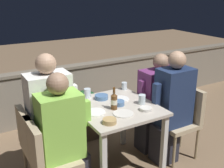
% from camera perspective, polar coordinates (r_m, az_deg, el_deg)
% --- Properties ---
extents(ground_plane, '(16.00, 16.00, 0.00)m').
position_cam_1_polar(ground_plane, '(3.27, 0.60, -16.62)').
color(ground_plane, '#7A6047').
extents(parapet_wall, '(9.00, 0.18, 0.80)m').
position_cam_1_polar(parapet_wall, '(4.32, -9.84, -1.59)').
color(parapet_wall, gray).
rests_on(parapet_wall, ground_plane).
extents(dining_table, '(0.80, 0.87, 0.75)m').
position_cam_1_polar(dining_table, '(2.94, 0.64, -6.46)').
color(dining_table, '#BCB2A3').
rests_on(dining_table, ground_plane).
extents(planter_hedge, '(0.87, 0.47, 0.63)m').
position_cam_1_polar(planter_hedge, '(3.66, -8.74, -6.24)').
color(planter_hedge, brown).
rests_on(planter_hedge, ground_plane).
extents(chair_left_near, '(0.41, 0.41, 0.84)m').
position_cam_1_polar(chair_left_near, '(2.61, -13.46, -13.86)').
color(chair_left_near, tan).
rests_on(chair_left_near, ground_plane).
extents(person_green_blouse, '(0.47, 0.26, 1.24)m').
position_cam_1_polar(person_green_blouse, '(2.60, -9.61, -10.76)').
color(person_green_blouse, '#282833').
rests_on(person_green_blouse, ground_plane).
extents(chair_left_far, '(0.41, 0.41, 0.84)m').
position_cam_1_polar(chair_left_far, '(2.84, -15.22, -11.07)').
color(chair_left_far, tan).
rests_on(chair_left_far, ground_plane).
extents(person_white_polo, '(0.49, 0.26, 1.35)m').
position_cam_1_polar(person_white_polo, '(2.81, -11.85, -7.29)').
color(person_white_polo, '#282833').
rests_on(person_white_polo, ground_plane).
extents(chair_right_near, '(0.41, 0.41, 0.84)m').
position_cam_1_polar(chair_right_near, '(3.35, 14.22, -6.16)').
color(chair_right_near, tan).
rests_on(chair_right_near, ground_plane).
extents(person_navy_jumper, '(0.47, 0.26, 1.28)m').
position_cam_1_polar(person_navy_jumper, '(3.18, 11.96, -4.73)').
color(person_navy_jumper, '#282833').
rests_on(person_navy_jumper, ground_plane).
extents(chair_right_far, '(0.41, 0.41, 0.84)m').
position_cam_1_polar(chair_right_far, '(3.57, 11.37, -4.38)').
color(chair_right_far, tan).
rests_on(chair_right_far, ground_plane).
extents(person_purple_stripe, '(0.52, 0.26, 1.19)m').
position_cam_1_polar(person_purple_stripe, '(3.42, 9.04, -3.80)').
color(person_purple_stripe, '#282833').
rests_on(person_purple_stripe, ground_plane).
extents(beer_bottle, '(0.07, 0.07, 0.23)m').
position_cam_1_polar(beer_bottle, '(2.79, 0.41, -3.46)').
color(beer_bottle, brown).
rests_on(beer_bottle, dining_table).
extents(plate_0, '(0.18, 0.18, 0.01)m').
position_cam_1_polar(plate_0, '(3.07, 1.80, -3.03)').
color(plate_0, white).
rests_on(plate_0, dining_table).
extents(plate_1, '(0.20, 0.20, 0.01)m').
position_cam_1_polar(plate_1, '(2.72, 2.31, -6.01)').
color(plate_1, silver).
rests_on(plate_1, dining_table).
extents(plate_2, '(0.20, 0.20, 0.01)m').
position_cam_1_polar(plate_2, '(2.75, -3.41, -5.71)').
color(plate_2, white).
rests_on(plate_2, dining_table).
extents(bowl_0, '(0.15, 0.15, 0.05)m').
position_cam_1_polar(bowl_0, '(3.07, -2.17, -2.60)').
color(bowl_0, '#4C709E').
rests_on(bowl_0, dining_table).
extents(bowl_1, '(0.12, 0.12, 0.05)m').
position_cam_1_polar(bowl_1, '(2.91, 1.35, -3.82)').
color(bowl_1, '#4C709E').
rests_on(bowl_1, dining_table).
extents(bowl_2, '(0.12, 0.12, 0.03)m').
position_cam_1_polar(bowl_2, '(2.81, 6.83, -4.99)').
color(bowl_2, silver).
rests_on(bowl_2, dining_table).
extents(bowl_3, '(0.13, 0.13, 0.04)m').
position_cam_1_polar(bowl_3, '(2.53, -0.51, -7.48)').
color(bowl_3, tan).
rests_on(bowl_3, dining_table).
extents(glass_cup_0, '(0.06, 0.06, 0.09)m').
position_cam_1_polar(glass_cup_0, '(3.34, 2.51, -0.41)').
color(glass_cup_0, silver).
rests_on(glass_cup_0, dining_table).
extents(glass_cup_1, '(0.08, 0.08, 0.10)m').
position_cam_1_polar(glass_cup_1, '(3.11, -5.04, -1.85)').
color(glass_cup_1, silver).
rests_on(glass_cup_1, dining_table).
extents(glass_cup_2, '(0.07, 0.07, 0.10)m').
position_cam_1_polar(glass_cup_2, '(2.95, 6.10, -3.12)').
color(glass_cup_2, silver).
rests_on(glass_cup_2, dining_table).
extents(fork_0, '(0.15, 0.12, 0.01)m').
position_cam_1_polar(fork_0, '(2.95, -6.31, -4.07)').
color(fork_0, silver).
rests_on(fork_0, dining_table).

